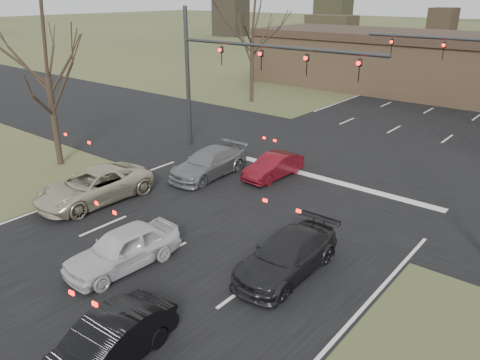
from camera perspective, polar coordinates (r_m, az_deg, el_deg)
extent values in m
plane|color=#404A27|center=(15.56, -17.69, -13.16)|extent=(360.00, 360.00, 0.00)
cube|color=black|center=(25.73, 10.80, 1.83)|extent=(200.00, 14.00, 0.02)
cylinder|color=#383A3D|center=(28.09, -6.38, 12.19)|extent=(0.24, 0.24, 8.00)
cylinder|color=#383A3D|center=(23.94, 4.03, 15.92)|extent=(12.00, 0.18, 0.18)
imported|color=black|center=(26.07, -2.22, 14.89)|extent=(0.16, 0.20, 1.00)
imported|color=black|center=(24.41, 2.66, 14.41)|extent=(0.16, 0.20, 1.00)
imported|color=black|center=(22.95, 8.18, 13.74)|extent=(0.16, 0.20, 1.00)
imported|color=black|center=(21.71, 14.35, 12.84)|extent=(0.16, 0.20, 1.00)
cylinder|color=#383A3D|center=(30.58, 25.21, 15.29)|extent=(11.00, 0.18, 0.18)
imported|color=black|center=(30.85, 23.57, 14.26)|extent=(0.16, 0.20, 1.00)
imported|color=black|center=(31.86, 18.02, 15.17)|extent=(0.16, 0.20, 1.00)
cylinder|color=black|center=(26.65, -21.69, 6.59)|extent=(0.32, 0.32, 4.68)
cylinder|color=black|center=(40.16, 1.44, 13.22)|extent=(0.32, 0.32, 5.23)
imported|color=beige|center=(21.63, -17.37, -0.71)|extent=(2.60, 5.32, 1.45)
imported|color=silver|center=(16.34, -14.08, -8.08)|extent=(1.91, 4.17, 1.39)
imported|color=black|center=(12.58, -16.08, -18.78)|extent=(1.80, 4.08, 1.30)
imported|color=black|center=(15.62, 5.73, -9.11)|extent=(1.85, 4.51, 1.31)
imported|color=slate|center=(23.64, -3.84, 2.08)|extent=(2.04, 4.74, 1.36)
imported|color=#5D0D16|center=(23.44, 4.10, 1.68)|extent=(1.47, 3.67, 1.19)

